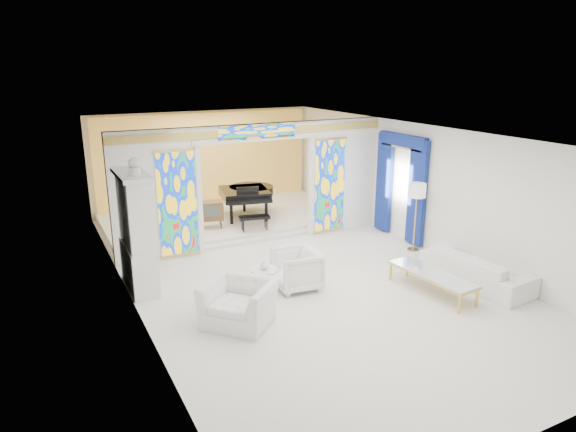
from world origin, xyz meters
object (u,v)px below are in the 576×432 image
coffee_table (432,275)px  armchair_left (239,303)px  china_cabinet (137,233)px  sofa (476,269)px  grand_piano (248,193)px  armchair_right (297,269)px  tv_console (211,211)px

coffee_table → armchair_left: bearing=171.2°
china_cabinet → armchair_left: china_cabinet is taller
sofa → grand_piano: grand_piano is taller
armchair_left → armchair_right: armchair_right is taller
armchair_right → tv_console: size_ratio=1.23×
grand_piano → tv_console: size_ratio=3.54×
armchair_left → tv_console: 5.07m
china_cabinet → armchair_left: (1.21, -2.30, -0.79)m
coffee_table → tv_console: bearing=115.5°
grand_piano → tv_console: bearing=-143.4°
tv_console → armchair_left: bearing=-90.3°
coffee_table → tv_console: 6.12m
armchair_right → china_cabinet: bearing=-111.4°
china_cabinet → armchair_right: size_ratio=3.09×
armchair_left → grand_piano: grand_piano is taller
china_cabinet → armchair_right: 3.25m
armchair_left → coffee_table: (3.84, -0.59, 0.01)m
armchair_right → sofa: armchair_right is taller
armchair_right → sofa: (3.37, -1.51, -0.07)m
coffee_table → grand_piano: size_ratio=0.77×
coffee_table → grand_piano: (-1.32, 6.13, 0.45)m
china_cabinet → sofa: size_ratio=1.19×
china_cabinet → sofa: 6.90m
coffee_table → grand_piano: 6.28m
tv_console → sofa: bearing=-42.7°
coffee_table → armchair_right: bearing=147.7°
sofa → grand_piano: size_ratio=0.90×
grand_piano → tv_console: grand_piano is taller
sofa → tv_console: bearing=29.4°
tv_console → armchair_right: bearing=-71.2°
china_cabinet → grand_piano: 4.95m
armchair_left → tv_console: tv_console is taller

